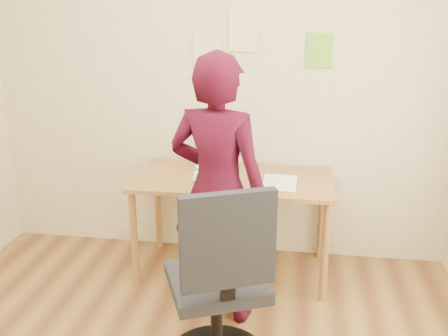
% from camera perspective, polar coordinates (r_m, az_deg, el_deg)
% --- Properties ---
extents(room, '(3.58, 3.58, 2.78)m').
position_cam_1_polar(room, '(2.08, -8.27, 2.60)').
color(room, brown).
rests_on(room, ground).
extents(desk, '(1.40, 0.70, 0.74)m').
position_cam_1_polar(desk, '(3.55, 1.05, -2.41)').
color(desk, '#A16C37').
rests_on(desk, ground).
extents(laptop, '(0.35, 0.32, 0.23)m').
position_cam_1_polar(laptop, '(3.55, -0.96, -0.10)').
color(laptop, '#AEAEB6').
rests_on(laptop, desk).
extents(paper_sheet, '(0.24, 0.34, 0.00)m').
position_cam_1_polar(paper_sheet, '(3.45, 6.38, -1.64)').
color(paper_sheet, white).
rests_on(paper_sheet, desk).
extents(phone, '(0.09, 0.12, 0.01)m').
position_cam_1_polar(phone, '(3.31, 4.31, -2.38)').
color(phone, black).
rests_on(phone, desk).
extents(wall_note_left, '(0.21, 0.00, 0.30)m').
position_cam_1_polar(wall_note_left, '(3.74, -1.88, 12.50)').
color(wall_note_left, '#E7CF8A').
rests_on(wall_note_left, room).
extents(wall_note_mid, '(0.21, 0.00, 0.30)m').
position_cam_1_polar(wall_note_mid, '(3.68, 2.21, 15.48)').
color(wall_note_mid, '#E7CF8A').
rests_on(wall_note_mid, room).
extents(wall_note_right, '(0.18, 0.00, 0.24)m').
position_cam_1_polar(wall_note_right, '(3.67, 10.85, 13.02)').
color(wall_note_right, '#74BC2A').
rests_on(wall_note_right, room).
extents(office_chair, '(0.64, 0.65, 1.10)m').
position_cam_1_polar(office_chair, '(2.67, -0.49, -14.29)').
color(office_chair, black).
rests_on(office_chair, ground).
extents(person, '(0.68, 0.53, 1.67)m').
position_cam_1_polar(person, '(3.01, -0.75, -2.61)').
color(person, '#370717').
rests_on(person, ground).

